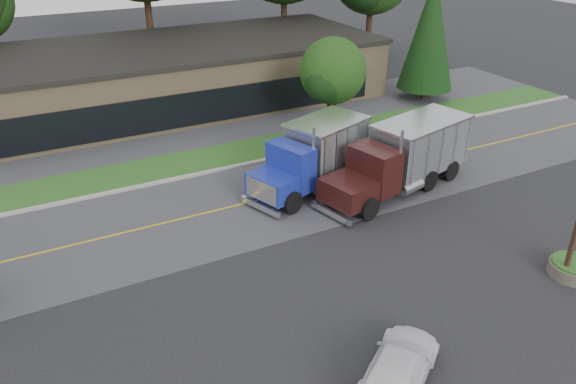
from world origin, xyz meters
name	(u,v)px	position (x,y,z in m)	size (l,w,h in m)	color
ground	(312,319)	(0.00, 0.00, 0.00)	(140.00, 140.00, 0.00)	#333338
road	(219,210)	(0.00, 9.00, 0.00)	(60.00, 8.00, 0.02)	#58585E
center_line	(219,210)	(0.00, 9.00, 0.00)	(60.00, 0.12, 0.01)	gold
curb	(190,177)	(0.00, 13.20, 0.00)	(60.00, 0.30, 0.12)	#9E9E99
grass_verge	(180,165)	(0.00, 15.00, 0.00)	(60.00, 3.40, 0.03)	#2B5C1F
far_parking	(155,136)	(0.00, 20.00, 0.00)	(60.00, 7.00, 0.02)	#58585E
strip_mall	(156,78)	(2.00, 26.00, 2.00)	(32.00, 12.00, 4.00)	tan
evergreen_right	(430,31)	(20.00, 18.00, 5.04)	(4.04, 4.04, 9.18)	#382619
tree_verge	(333,74)	(10.07, 15.05, 3.92)	(4.32, 4.06, 6.16)	#382619
dump_truck_blue	(314,154)	(5.37, 9.14, 1.80)	(7.26, 4.60, 3.36)	black
dump_truck_maroon	(404,155)	(9.35, 6.91, 1.81)	(9.30, 4.46, 3.36)	black
rally_car	(399,367)	(0.84, -3.80, 0.62)	(1.75, 4.30, 1.25)	white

